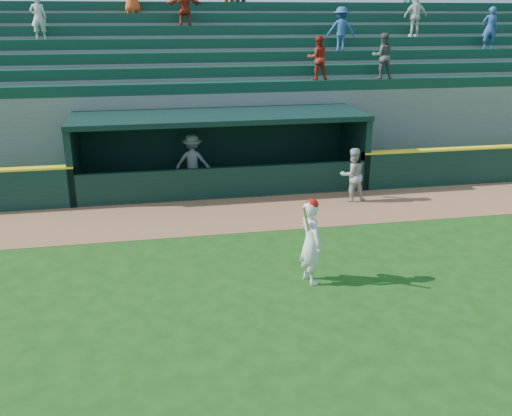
% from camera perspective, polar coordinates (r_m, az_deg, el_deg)
% --- Properties ---
extents(ground, '(120.00, 120.00, 0.00)m').
position_cam_1_polar(ground, '(12.00, 1.48, -8.32)').
color(ground, '#174310').
rests_on(ground, ground).
extents(warning_track, '(40.00, 3.00, 0.01)m').
position_cam_1_polar(warning_track, '(16.43, -2.21, -0.65)').
color(warning_track, '#905B39').
rests_on(warning_track, ground).
extents(dugout_player_front, '(0.89, 0.73, 1.66)m').
position_cam_1_polar(dugout_player_front, '(17.67, 9.62, 3.30)').
color(dugout_player_front, '#A7A7A2').
rests_on(dugout_player_front, ground).
extents(dugout_player_inside, '(1.27, 0.90, 1.79)m').
position_cam_1_polar(dugout_player_inside, '(18.89, -6.35, 4.65)').
color(dugout_player_inside, '#989793').
rests_on(dugout_player_inside, ground).
extents(dugout, '(9.40, 2.80, 2.46)m').
position_cam_1_polar(dugout, '(19.02, -3.72, 6.26)').
color(dugout, slate).
rests_on(dugout, ground).
extents(stands, '(34.50, 6.25, 7.57)m').
position_cam_1_polar(stands, '(23.32, -5.21, 11.15)').
color(stands, slate).
rests_on(stands, ground).
extents(batter_at_plate, '(0.63, 0.82, 1.89)m').
position_cam_1_polar(batter_at_plate, '(12.09, 5.50, -3.30)').
color(batter_at_plate, silver).
rests_on(batter_at_plate, ground).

